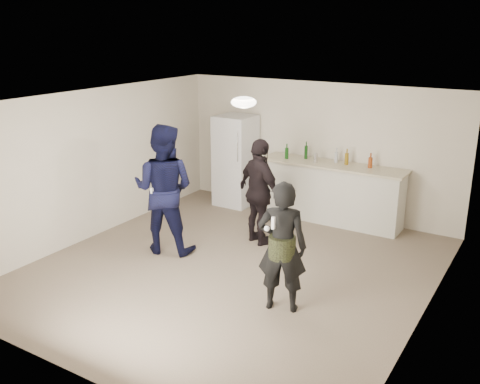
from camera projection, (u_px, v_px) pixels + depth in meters
The scene contains 21 objects.
floor at pixel (233, 268), 8.01m from camera, with size 6.00×6.00×0.00m, color #6B5B4C.
ceiling at pixel (232, 101), 7.25m from camera, with size 6.00×6.00×0.00m, color silver.
wall_back at pixel (318, 149), 10.07m from camera, with size 6.00×6.00×0.00m, color beige.
wall_front at pixel (68, 267), 5.19m from camera, with size 6.00×6.00×0.00m, color beige.
wall_left at pixel (95, 164), 9.00m from camera, with size 6.00×6.00×0.00m, color beige.
wall_right at pixel (431, 225), 6.26m from camera, with size 6.00×6.00×0.00m, color beige.
counter at pixel (331, 194), 9.80m from camera, with size 2.60×0.56×1.05m, color beige.
counter_top at pixel (332, 165), 9.63m from camera, with size 2.68×0.64×0.04m, color beige.
fridge at pixel (236, 161), 10.64m from camera, with size 0.70×0.70×1.80m, color silver.
fridge_handle at pixel (238, 146), 10.07m from camera, with size 0.02×0.02×0.60m, color silver.
ceiling_dome at pixel (244, 102), 7.51m from camera, with size 0.36×0.36×0.16m, color white.
shaker at pixel (316, 158), 9.70m from camera, with size 0.08×0.08×0.17m, color silver.
man at pixel (164, 189), 8.36m from camera, with size 1.00×0.78×2.06m, color #0E103A.
woman at pixel (282, 247), 6.65m from camera, with size 0.62×0.41×1.70m, color black.
camo_shorts at pixel (282, 247), 6.65m from camera, with size 0.34×0.34×0.28m, color #2E3719.
spectator at pixel (260, 192), 8.70m from camera, with size 1.04×0.43×1.77m, color black.
remote_man at pixel (152, 192), 8.13m from camera, with size 0.04×0.04×0.15m, color white.
nunchuk_man at pixel (160, 198), 8.12m from camera, with size 0.07×0.07×0.07m, color white.
remote_woman at pixel (273, 223), 6.33m from camera, with size 0.04×0.04×0.15m, color white.
nunchuk_woman at pixel (267, 229), 6.43m from camera, with size 0.07×0.07×0.07m, color white.
bottle_cluster at pixel (329, 157), 9.69m from camera, with size 1.62×0.28×0.25m.
Camera 1 is at (3.90, -6.16, 3.51)m, focal length 40.00 mm.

